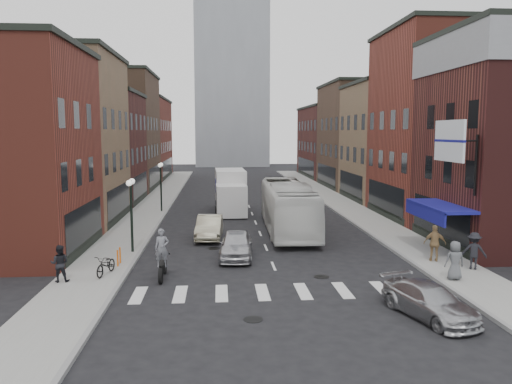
{
  "coord_description": "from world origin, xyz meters",
  "views": [
    {
      "loc": [
        -2.67,
        -23.01,
        6.64
      ],
      "look_at": [
        -0.47,
        6.41,
        3.07
      ],
      "focal_mm": 35.0,
      "sensor_mm": 36.0,
      "label": 1
    }
  ],
  "objects_px": {
    "streetlamp_far": "(161,178)",
    "curb_car": "(429,301)",
    "billboard_sign": "(451,142)",
    "box_truck": "(231,192)",
    "streetlamp_near": "(131,201)",
    "sedan_left_far": "(209,227)",
    "ped_left_solo": "(60,263)",
    "ped_right_c": "(455,260)",
    "ped_right_b": "(435,243)",
    "sedan_left_near": "(236,245)",
    "motorcycle_rider": "(162,255)",
    "bike_rack": "(119,257)",
    "transit_bus": "(288,207)",
    "ped_right_a": "(474,251)",
    "parked_bicycle": "(106,265)"
  },
  "relations": [
    {
      "from": "billboard_sign",
      "to": "bike_rack",
      "type": "height_order",
      "value": "billboard_sign"
    },
    {
      "from": "bike_rack",
      "to": "motorcycle_rider",
      "type": "xyz_separation_m",
      "value": [
        2.34,
        -2.06,
        0.53
      ]
    },
    {
      "from": "curb_car",
      "to": "ped_right_a",
      "type": "distance_m",
      "value": 7.11
    },
    {
      "from": "streetlamp_far",
      "to": "curb_car",
      "type": "distance_m",
      "value": 27.25
    },
    {
      "from": "transit_bus",
      "to": "ped_left_solo",
      "type": "distance_m",
      "value": 15.89
    },
    {
      "from": "sedan_left_far",
      "to": "bike_rack",
      "type": "bearing_deg",
      "value": -120.81
    },
    {
      "from": "box_truck",
      "to": "bike_rack",
      "type": "bearing_deg",
      "value": -111.15
    },
    {
      "from": "streetlamp_near",
      "to": "streetlamp_far",
      "type": "relative_size",
      "value": 1.0
    },
    {
      "from": "curb_car",
      "to": "ped_left_solo",
      "type": "relative_size",
      "value": 2.54
    },
    {
      "from": "billboard_sign",
      "to": "box_truck",
      "type": "xyz_separation_m",
      "value": [
        -10.3,
        17.61,
        -4.43
      ]
    },
    {
      "from": "motorcycle_rider",
      "to": "ped_right_a",
      "type": "distance_m",
      "value": 14.61
    },
    {
      "from": "billboard_sign",
      "to": "streetlamp_near",
      "type": "relative_size",
      "value": 0.9
    },
    {
      "from": "bike_rack",
      "to": "motorcycle_rider",
      "type": "bearing_deg",
      "value": -41.38
    },
    {
      "from": "streetlamp_near",
      "to": "bike_rack",
      "type": "relative_size",
      "value": 5.14
    },
    {
      "from": "streetlamp_near",
      "to": "bike_rack",
      "type": "xyz_separation_m",
      "value": [
        -0.2,
        -2.7,
        -2.36
      ]
    },
    {
      "from": "motorcycle_rider",
      "to": "sedan_left_near",
      "type": "distance_m",
      "value": 4.94
    },
    {
      "from": "streetlamp_near",
      "to": "transit_bus",
      "type": "relative_size",
      "value": 0.34
    },
    {
      "from": "billboard_sign",
      "to": "ped_right_c",
      "type": "bearing_deg",
      "value": -108.23
    },
    {
      "from": "box_truck",
      "to": "sedan_left_near",
      "type": "height_order",
      "value": "box_truck"
    },
    {
      "from": "bike_rack",
      "to": "ped_right_a",
      "type": "xyz_separation_m",
      "value": [
        16.95,
        -2.07,
        0.48
      ]
    },
    {
      "from": "bike_rack",
      "to": "box_truck",
      "type": "relative_size",
      "value": 0.1
    },
    {
      "from": "bike_rack",
      "to": "ped_left_solo",
      "type": "xyz_separation_m",
      "value": [
        -2.0,
        -2.64,
        0.41
      ]
    },
    {
      "from": "parked_bicycle",
      "to": "ped_right_c",
      "type": "height_order",
      "value": "ped_right_c"
    },
    {
      "from": "ped_right_c",
      "to": "ped_right_b",
      "type": "bearing_deg",
      "value": -97.45
    },
    {
      "from": "ped_right_b",
      "to": "ped_left_solo",
      "type": "bearing_deg",
      "value": 23.59
    },
    {
      "from": "bike_rack",
      "to": "ped_right_a",
      "type": "bearing_deg",
      "value": -6.95
    },
    {
      "from": "ped_right_a",
      "to": "ped_right_c",
      "type": "bearing_deg",
      "value": 66.88
    },
    {
      "from": "sedan_left_far",
      "to": "ped_left_solo",
      "type": "distance_m",
      "value": 11.05
    },
    {
      "from": "streetlamp_far",
      "to": "ped_right_b",
      "type": "distance_m",
      "value": 23.25
    },
    {
      "from": "streetlamp_near",
      "to": "ped_right_b",
      "type": "bearing_deg",
      "value": -11.65
    },
    {
      "from": "bike_rack",
      "to": "ped_right_a",
      "type": "distance_m",
      "value": 17.08
    },
    {
      "from": "transit_bus",
      "to": "parked_bicycle",
      "type": "height_order",
      "value": "transit_bus"
    },
    {
      "from": "billboard_sign",
      "to": "box_truck",
      "type": "distance_m",
      "value": 20.88
    },
    {
      "from": "billboard_sign",
      "to": "parked_bicycle",
      "type": "bearing_deg",
      "value": -176.84
    },
    {
      "from": "transit_bus",
      "to": "ped_left_solo",
      "type": "relative_size",
      "value": 7.35
    },
    {
      "from": "streetlamp_far",
      "to": "sedan_left_near",
      "type": "height_order",
      "value": "streetlamp_far"
    },
    {
      "from": "billboard_sign",
      "to": "sedan_left_near",
      "type": "xyz_separation_m",
      "value": [
        -10.37,
        2.24,
        -5.41
      ]
    },
    {
      "from": "sedan_left_near",
      "to": "parked_bicycle",
      "type": "height_order",
      "value": "sedan_left_near"
    },
    {
      "from": "billboard_sign",
      "to": "motorcycle_rider",
      "type": "relative_size",
      "value": 1.6
    },
    {
      "from": "curb_car",
      "to": "ped_left_solo",
      "type": "height_order",
      "value": "ped_left_solo"
    },
    {
      "from": "streetlamp_far",
      "to": "curb_car",
      "type": "xyz_separation_m",
      "value": [
        12.23,
        -24.24,
        -2.31
      ]
    },
    {
      "from": "sedan_left_far",
      "to": "ped_right_c",
      "type": "distance_m",
      "value": 14.86
    },
    {
      "from": "ped_right_b",
      "to": "motorcycle_rider",
      "type": "bearing_deg",
      "value": 23.36
    },
    {
      "from": "billboard_sign",
      "to": "streetlamp_near",
      "type": "distance_m",
      "value": 16.68
    },
    {
      "from": "sedan_left_near",
      "to": "bike_rack",
      "type": "bearing_deg",
      "value": -161.82
    },
    {
      "from": "streetlamp_near",
      "to": "ped_right_a",
      "type": "distance_m",
      "value": 17.52
    },
    {
      "from": "motorcycle_rider",
      "to": "ped_right_c",
      "type": "distance_m",
      "value": 13.01
    },
    {
      "from": "bike_rack",
      "to": "transit_bus",
      "type": "xyz_separation_m",
      "value": [
        9.51,
        8.3,
        1.11
      ]
    },
    {
      "from": "motorcycle_rider",
      "to": "ped_left_solo",
      "type": "distance_m",
      "value": 4.38
    },
    {
      "from": "curb_car",
      "to": "ped_right_a",
      "type": "height_order",
      "value": "ped_right_a"
    }
  ]
}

